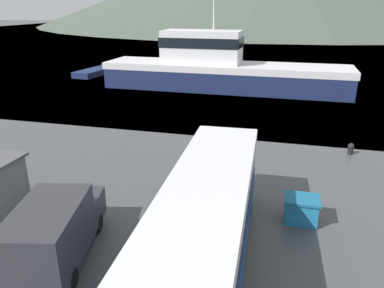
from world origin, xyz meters
TOP-DOWN VIEW (x-y plane):
  - water_surface at (0.00, 139.40)m, footprint 240.00×240.00m
  - tour_bus at (0.02, 5.69)m, footprint 3.09×12.15m
  - delivery_van at (-5.07, 5.20)m, footprint 3.14×5.56m
  - fishing_boat at (-4.89, 34.89)m, footprint 25.64×5.89m
  - storage_bin at (3.15, 9.96)m, footprint 1.42×1.16m
  - small_boat at (-22.02, 39.64)m, footprint 3.10×7.04m
  - mooring_bollard at (6.17, 18.45)m, footprint 0.38×0.38m

SIDE VIEW (x-z plane):
  - water_surface at x=0.00m, z-range 0.00..0.00m
  - small_boat at x=-22.02m, z-range 0.00..0.73m
  - mooring_bollard at x=6.17m, z-range 0.02..0.71m
  - storage_bin at x=3.15m, z-range 0.01..1.10m
  - delivery_van at x=-5.07m, z-range 0.07..2.43m
  - tour_bus at x=0.02m, z-range 0.21..3.49m
  - fishing_boat at x=-4.89m, z-range -4.29..8.71m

